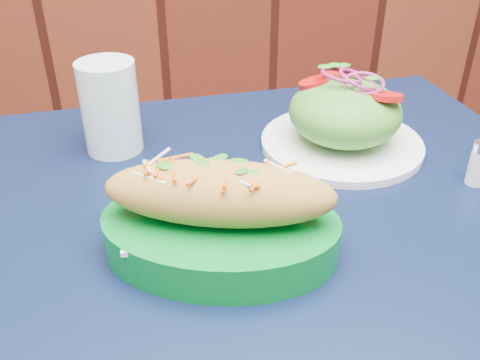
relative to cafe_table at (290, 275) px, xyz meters
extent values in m
cube|color=black|center=(0.00, 0.00, 0.07)|extent=(0.86, 0.86, 0.03)
cylinder|color=black|center=(-0.35, 0.30, -0.30)|extent=(0.04, 0.04, 0.72)
cylinder|color=black|center=(0.30, 0.35, -0.30)|extent=(0.04, 0.04, 0.72)
cube|color=white|center=(-0.09, -0.04, 0.13)|extent=(0.21, 0.14, 0.01)
ellipsoid|color=#BE8B3C|center=(-0.09, -0.04, 0.17)|extent=(0.26, 0.14, 0.07)
cylinder|color=white|center=(0.12, 0.17, 0.09)|extent=(0.24, 0.24, 0.01)
ellipsoid|color=#4C992D|center=(0.12, 0.17, 0.14)|extent=(0.16, 0.16, 0.09)
cylinder|color=red|center=(0.16, 0.14, 0.18)|extent=(0.05, 0.05, 0.01)
cylinder|color=red|center=(0.08, 0.20, 0.18)|extent=(0.05, 0.05, 0.01)
cylinder|color=red|center=(0.12, 0.22, 0.18)|extent=(0.05, 0.05, 0.01)
torus|color=#992164|center=(0.12, 0.17, 0.19)|extent=(0.06, 0.06, 0.01)
torus|color=#992164|center=(0.12, 0.17, 0.20)|extent=(0.06, 0.06, 0.01)
torus|color=#992164|center=(0.12, 0.17, 0.20)|extent=(0.06, 0.06, 0.01)
cylinder|color=silver|center=(-0.22, 0.22, 0.15)|extent=(0.08, 0.08, 0.13)
cylinder|color=white|center=(0.26, 0.04, 0.11)|extent=(0.03, 0.03, 0.05)
camera|label=1|loc=(-0.15, -0.50, 0.47)|focal=40.00mm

